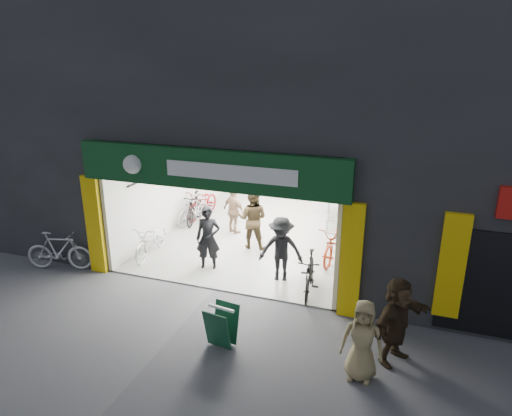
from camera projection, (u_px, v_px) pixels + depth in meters
The scene contains 17 objects.
ground at pixel (213, 290), 11.10m from camera, with size 60.00×60.00×0.00m, color #56565B.
building at pixel (304, 93), 13.88m from camera, with size 17.00×10.27×8.00m.
bike_left_front at pixel (152, 240), 12.84m from camera, with size 0.64×1.84×0.97m, color silver.
bike_left_midfront at pixel (195, 208), 15.33m from camera, with size 0.49×1.73×1.04m, color black.
bike_left_midback at pixel (203, 203), 15.89m from camera, with size 0.67×1.93×1.01m, color maroon.
bike_left_back at pixel (193, 210), 15.27m from camera, with size 0.46×1.63×0.98m, color silver.
bike_right_front at pixel (310, 274), 10.77m from camera, with size 0.48×1.71×1.03m, color black.
bike_right_mid at pixel (336, 242), 12.56m from camera, with size 0.70×2.00×1.05m, color maroon.
bike_right_back at pixel (328, 211), 15.10m from camera, with size 0.47×1.66×1.00m, color #AAAAAF.
parked_bike at pixel (59, 251), 12.00m from camera, with size 0.50×1.77×1.06m, color silver.
customer_a at pixel (208, 238), 11.91m from camera, with size 0.64×0.42×1.75m, color black.
customer_b at pixel (253, 219), 13.21m from camera, with size 0.88×0.69×1.82m, color #392C1A.
customer_c at pixel (281, 250), 11.28m from camera, with size 1.10×0.63×1.71m, color black.
customer_d at pixel (234, 211), 14.30m from camera, with size 0.90×0.38×1.54m, color #967357.
pedestrian_near at pixel (362, 341), 7.87m from camera, with size 0.74×0.48×1.52m, color #8F7F53.
pedestrian_far at pixel (397, 321), 8.30m from camera, with size 1.57×0.50×1.69m, color #342618.
sandwich_board at pixel (222, 325), 8.86m from camera, with size 0.60×0.62×0.83m.
Camera 1 is at (4.24, -8.97, 5.47)m, focal length 32.00 mm.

